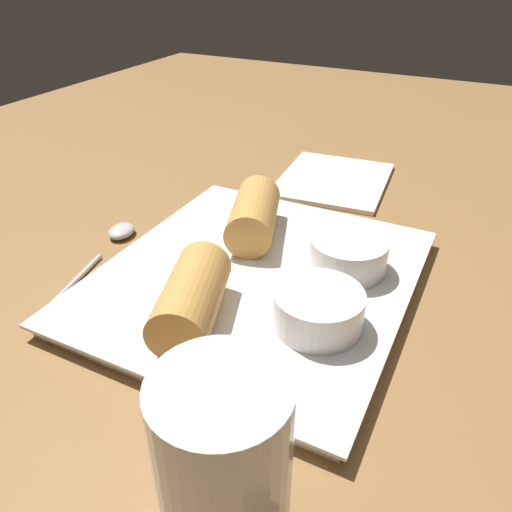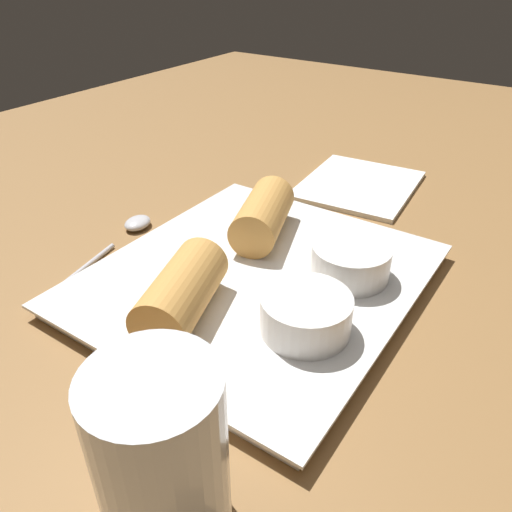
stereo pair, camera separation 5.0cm
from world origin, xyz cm
name	(u,v)px [view 1 (the left image)]	position (x,y,z in cm)	size (l,w,h in cm)	color
table_surface	(260,271)	(0.00, 0.00, 1.00)	(180.00, 140.00, 2.00)	olive
serving_plate	(256,279)	(3.69, 1.41, 2.76)	(29.92, 26.90, 1.50)	white
roll_front_left	(254,213)	(-2.94, -2.12, 5.77)	(10.74, 7.55, 4.55)	#D19347
roll_front_right	(197,295)	(11.56, 0.18, 5.77)	(10.75, 7.42, 4.55)	#D19347
dipping_bowl_near	(348,253)	(-0.70, 8.60, 5.19)	(7.04, 7.04, 3.10)	white
dipping_bowl_far	(318,308)	(8.07, 8.99, 5.19)	(7.04, 7.04, 3.10)	white
spoon	(113,241)	(3.78, -15.44, 2.52)	(16.74, 5.01, 1.17)	silver
napkin	(332,180)	(-22.14, -0.24, 2.30)	(16.99, 14.83, 0.60)	white
drinking_glass	(224,469)	(24.87, 10.31, 7.64)	(6.57, 6.57, 11.28)	silver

